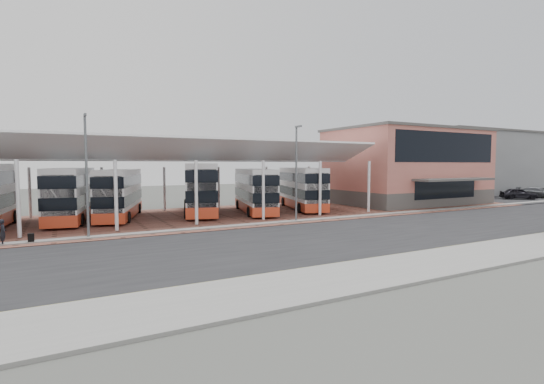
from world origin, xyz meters
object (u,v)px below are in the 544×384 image
object	(u,v)px
terminal	(406,166)
bus_2	(120,194)
bus_1	(71,195)
bus_5	(302,189)
carpark_car_a	(519,194)
pedestrian	(3,232)
bus_3	(199,189)
carpark_car_b	(538,193)
bus_4	(255,191)

from	to	relation	value
terminal	bus_2	size ratio (longest dim) A/B	1.70
bus_1	bus_5	distance (m)	22.22
bus_2	carpark_car_a	distance (m)	51.33
bus_1	pedestrian	bearing A→B (deg)	-101.74
pedestrian	terminal	bearing A→B (deg)	-96.31
bus_1	pedestrian	world-z (taller)	bus_1
bus_3	pedestrian	xyz separation A→B (m)	(-15.08, -9.38, -1.65)
carpark_car_b	bus_2	bearing A→B (deg)	155.38
bus_2	carpark_car_a	world-z (taller)	bus_2
bus_2	pedestrian	world-z (taller)	bus_2
bus_3	bus_1	bearing A→B (deg)	-164.74
bus_5	pedestrian	size ratio (longest dim) A/B	7.07
pedestrian	bus_3	bearing A→B (deg)	-75.21
bus_3	carpark_car_a	world-z (taller)	bus_3
bus_2	bus_5	distance (m)	18.36
terminal	bus_2	world-z (taller)	terminal
carpark_car_b	bus_4	bearing A→B (deg)	156.19
terminal	bus_5	world-z (taller)	terminal
bus_3	pedestrian	distance (m)	17.83
bus_4	bus_5	size ratio (longest dim) A/B	0.98
pedestrian	carpark_car_b	xyz separation A→B (m)	(63.52, 3.68, -0.01)
bus_2	bus_4	xyz separation A→B (m)	(12.46, -1.89, -0.01)
bus_4	carpark_car_b	xyz separation A→B (m)	(43.34, -3.80, -1.38)
bus_1	bus_4	size ratio (longest dim) A/B	1.04
bus_2	bus_3	distance (m)	7.35
terminal	carpark_car_b	world-z (taller)	terminal
carpark_car_a	bus_2	bearing A→B (deg)	122.01
bus_4	bus_3	bearing A→B (deg)	174.15
bus_3	carpark_car_b	size ratio (longest dim) A/B	2.35
bus_2	pedestrian	distance (m)	12.22
terminal	bus_4	bearing A→B (deg)	-178.82
carpark_car_b	terminal	bearing A→B (deg)	150.24
bus_2	carpark_car_a	size ratio (longest dim) A/B	2.38
bus_3	carpark_car_a	distance (m)	44.04
terminal	bus_4	world-z (taller)	terminal
bus_4	bus_1	bearing A→B (deg)	-172.42
bus_1	bus_4	bearing A→B (deg)	3.57
terminal	carpark_car_b	distance (m)	22.63
bus_5	bus_3	bearing A→B (deg)	-171.43
terminal	bus_5	distance (m)	15.78
terminal	bus_1	bearing A→B (deg)	177.66
bus_3	terminal	bearing A→B (deg)	12.59
bus_3	bus_5	world-z (taller)	bus_3
bus_1	bus_4	world-z (taller)	bus_1
bus_1	bus_2	distance (m)	3.86
bus_5	carpark_car_b	distance (m)	37.75
bus_4	carpark_car_b	world-z (taller)	bus_4
bus_1	bus_3	bearing A→B (deg)	10.05
bus_5	carpark_car_a	world-z (taller)	bus_5
bus_1	carpark_car_b	xyz separation A→B (m)	(59.65, -5.78, -1.46)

